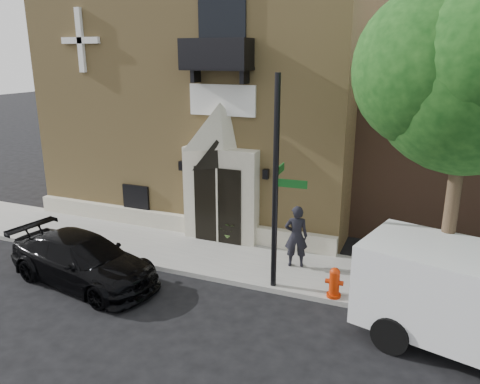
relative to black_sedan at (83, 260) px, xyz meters
The scene contains 10 objects.
ground 3.78m from the black_sedan, 22.62° to the left, with size 120.00×120.00×0.00m, color black.
sidewalk 5.35m from the black_sedan, 33.47° to the left, with size 42.00×3.00×0.15m, color gray.
church 10.19m from the black_sedan, 87.27° to the left, with size 12.20×11.01×9.30m.
street_tree_left 10.92m from the black_sedan, 10.64° to the left, with size 4.97×4.38×7.77m.
black_sedan is the anchor object (origin of this frame).
street_sign 5.94m from the black_sedan, 17.62° to the left, with size 0.92×0.92×5.76m.
fire_hydrant 7.06m from the black_sedan, 13.36° to the left, with size 0.47×0.38×0.83m.
dumpster 9.80m from the black_sedan, 13.25° to the left, with size 2.05×1.52×1.19m.
planter 4.94m from the black_sedan, 55.13° to the left, with size 0.63×0.55×0.71m, color #4C7331.
pedestrian_near 6.23m from the black_sedan, 29.68° to the left, with size 0.70×0.46×1.91m, color black.
Camera 1 is at (5.37, -11.03, 6.34)m, focal length 35.00 mm.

